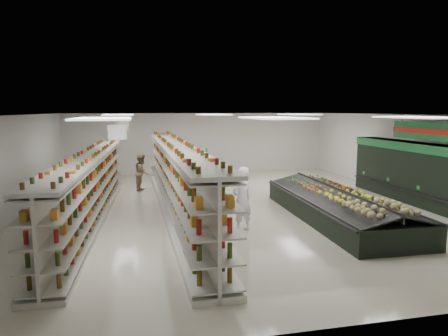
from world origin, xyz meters
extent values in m
plane|color=beige|center=(0.00, 0.00, 0.00)|extent=(16.00, 16.00, 0.00)
cube|color=white|center=(0.00, 0.00, 3.20)|extent=(14.00, 16.00, 0.02)
cube|color=white|center=(0.00, 8.00, 1.60)|extent=(14.00, 0.02, 3.20)
cube|color=white|center=(0.00, -8.00, 1.60)|extent=(14.00, 0.02, 3.20)
cube|color=white|center=(-7.00, 0.00, 1.60)|extent=(0.02, 16.00, 3.20)
cube|color=white|center=(7.00, 0.00, 1.60)|extent=(0.02, 16.00, 3.20)
cube|color=black|center=(6.55, -1.50, 1.10)|extent=(0.80, 8.00, 2.20)
cube|color=#1C6C31|center=(6.53, -1.50, 2.05)|extent=(0.85, 8.00, 0.30)
cube|color=black|center=(6.30, -1.50, 0.55)|extent=(0.55, 7.80, 0.15)
cube|color=beige|center=(6.40, -1.50, 1.35)|extent=(0.45, 7.70, 0.03)
cube|color=beige|center=(6.40, -1.50, 1.65)|extent=(0.45, 7.70, 0.03)
cube|color=white|center=(-3.80, -2.00, 2.75)|extent=(0.50, 0.06, 0.40)
cube|color=red|center=(-3.80, -2.00, 2.75)|extent=(0.52, 0.02, 0.12)
cylinder|color=black|center=(-3.80, -2.00, 3.05)|extent=(0.01, 0.01, 0.50)
cube|color=white|center=(-3.80, 2.00, 2.75)|extent=(0.50, 0.06, 0.40)
cube|color=red|center=(-3.80, 2.00, 2.75)|extent=(0.52, 0.02, 0.12)
cylinder|color=black|center=(-3.80, 2.00, 3.05)|extent=(0.01, 0.01, 0.50)
cube|color=#1C6C31|center=(6.25, -1.50, 2.65)|extent=(0.10, 3.20, 0.60)
cube|color=red|center=(6.19, -1.50, 2.65)|extent=(0.03, 3.20, 0.18)
cylinder|color=black|center=(6.25, -0.30, 3.05)|extent=(0.01, 0.01, 0.50)
cube|color=silver|center=(-4.72, -0.63, 0.06)|extent=(1.41, 11.57, 0.12)
cube|color=silver|center=(-4.72, -0.63, 0.96)|extent=(0.60, 11.53, 1.92)
cube|color=silver|center=(-4.72, -0.63, 1.96)|extent=(1.41, 11.57, 0.08)
cube|color=beige|center=(-4.94, -0.62, 0.17)|extent=(0.96, 11.45, 0.03)
cube|color=beige|center=(-4.94, -0.62, 0.59)|extent=(0.96, 11.45, 0.03)
cube|color=beige|center=(-4.94, -0.62, 1.01)|extent=(0.96, 11.45, 0.03)
cube|color=beige|center=(-4.94, -0.62, 1.44)|extent=(0.96, 11.45, 0.03)
cube|color=beige|center=(-4.94, -0.62, 1.86)|extent=(0.96, 11.45, 0.03)
cube|color=beige|center=(-4.50, -0.64, 0.17)|extent=(0.96, 11.45, 0.03)
cube|color=beige|center=(-4.50, -0.64, 0.59)|extent=(0.96, 11.45, 0.03)
cube|color=beige|center=(-4.50, -0.64, 1.01)|extent=(0.96, 11.45, 0.03)
cube|color=beige|center=(-4.50, -0.64, 1.44)|extent=(0.96, 11.45, 0.03)
cube|color=beige|center=(-4.50, -0.64, 1.86)|extent=(0.96, 11.45, 0.03)
cube|color=silver|center=(-2.07, -0.44, 0.07)|extent=(1.18, 13.02, 0.13)
cube|color=silver|center=(-2.07, -0.44, 1.08)|extent=(0.27, 13.00, 2.17)
cube|color=silver|center=(-2.07, -0.44, 2.21)|extent=(1.18, 13.02, 0.09)
cube|color=beige|center=(-2.32, -0.44, 0.20)|extent=(0.68, 12.90, 0.03)
cube|color=beige|center=(-2.32, -0.44, 0.67)|extent=(0.68, 12.90, 0.03)
cube|color=beige|center=(-2.32, -0.44, 1.14)|extent=(0.68, 12.90, 0.03)
cube|color=beige|center=(-2.32, -0.44, 1.62)|extent=(0.68, 12.90, 0.03)
cube|color=beige|center=(-2.32, -0.44, 2.09)|extent=(0.68, 12.90, 0.03)
cube|color=beige|center=(-1.82, -0.43, 0.20)|extent=(0.68, 12.90, 0.03)
cube|color=beige|center=(-1.82, -0.43, 0.67)|extent=(0.68, 12.90, 0.03)
cube|color=beige|center=(-1.82, -0.43, 1.14)|extent=(0.68, 12.90, 0.03)
cube|color=beige|center=(-1.82, -0.43, 1.62)|extent=(0.68, 12.90, 0.03)
cube|color=beige|center=(-1.82, -0.43, 2.09)|extent=(0.68, 12.90, 0.03)
cube|color=black|center=(2.71, -2.25, 0.33)|extent=(2.39, 6.62, 0.66)
cube|color=#262626|center=(1.62, -2.23, 0.68)|extent=(0.19, 6.58, 0.06)
cube|color=#262626|center=(3.80, -2.27, 0.68)|extent=(0.19, 6.58, 0.06)
cube|color=black|center=(2.12, -2.24, 0.77)|extent=(1.34, 6.51, 0.34)
cube|color=black|center=(3.30, -2.26, 0.77)|extent=(1.34, 6.51, 0.34)
cube|color=#262626|center=(2.71, -2.25, 0.86)|extent=(0.18, 6.48, 0.23)
cube|color=red|center=(-0.43, 5.79, 0.09)|extent=(1.08, 0.74, 0.18)
cube|color=#AE1719|center=(-0.43, 5.79, 0.75)|extent=(1.12, 0.78, 0.09)
imported|color=silver|center=(-0.50, -2.85, 0.91)|extent=(0.79, 0.69, 1.82)
imported|color=#927659|center=(-3.12, 3.64, 0.77)|extent=(0.61, 0.83, 1.54)
camera|label=1|loc=(-3.28, -13.26, 3.34)|focal=32.00mm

